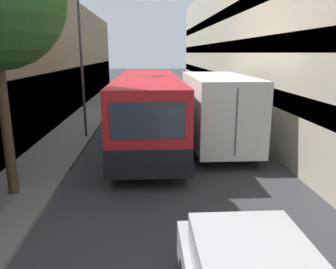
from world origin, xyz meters
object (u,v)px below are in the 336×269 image
Objects in this scene: street_lamp at (79,22)px; panel_van at (131,90)px; bus at (148,108)px; box_truck at (213,107)px.

panel_van is at bearing 82.03° from street_lamp.
box_truck reaches higher than bus.
box_truck is at bearing -70.91° from panel_van.
street_lamp reaches higher than bus.
box_truck is (2.94, -0.10, 0.06)m from bus.
street_lamp is at bearing 162.45° from bus.
bus is 12.56m from panel_van.
panel_van is 0.59× the size of street_lamp.
panel_van is (-1.41, 12.47, -0.55)m from bus.
box_truck is 1.09× the size of street_lamp.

